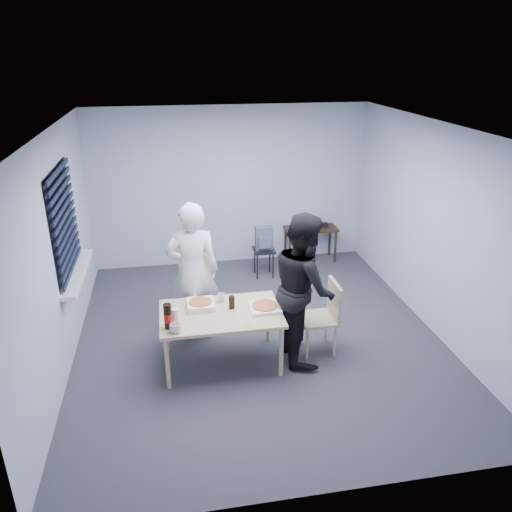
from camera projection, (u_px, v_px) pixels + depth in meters
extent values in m
plane|color=#2E2E33|center=(258.00, 336.00, 6.38)|extent=(5.00, 5.00, 0.00)
plane|color=white|center=(259.00, 129.00, 5.37)|extent=(5.00, 5.00, 0.00)
plane|color=#AEB8C5|center=(231.00, 187.00, 8.14)|extent=(4.50, 0.00, 4.50)
plane|color=#AEB8C5|center=(321.00, 363.00, 3.60)|extent=(4.50, 0.00, 4.50)
plane|color=#AEB8C5|center=(59.00, 254.00, 5.50)|extent=(0.00, 5.00, 5.00)
plane|color=#AEB8C5|center=(435.00, 230.00, 6.24)|extent=(0.00, 5.00, 5.00)
plane|color=black|center=(63.00, 221.00, 5.77)|extent=(0.00, 1.30, 1.30)
cube|color=black|center=(66.00, 221.00, 5.78)|extent=(0.04, 1.30, 1.25)
cube|color=silver|center=(78.00, 273.00, 6.04)|extent=(0.18, 1.42, 0.05)
cube|color=beige|center=(221.00, 314.00, 5.60)|extent=(1.36, 0.86, 0.04)
cylinder|color=beige|center=(167.00, 363.00, 5.29)|extent=(0.05, 0.05, 0.63)
cylinder|color=beige|center=(166.00, 328.00, 5.96)|extent=(0.05, 0.05, 0.63)
cylinder|color=beige|center=(281.00, 352.00, 5.49)|extent=(0.05, 0.05, 0.63)
cylinder|color=beige|center=(268.00, 318.00, 6.16)|extent=(0.05, 0.05, 0.63)
cube|color=beige|center=(197.00, 293.00, 6.55)|extent=(0.42, 0.42, 0.04)
cube|color=beige|center=(195.00, 270.00, 6.63)|extent=(0.42, 0.04, 0.44)
cylinder|color=beige|center=(186.00, 315.00, 6.46)|extent=(0.03, 0.03, 0.41)
cylinder|color=beige|center=(184.00, 303.00, 6.77)|extent=(0.03, 0.03, 0.41)
cylinder|color=beige|center=(212.00, 313.00, 6.52)|extent=(0.03, 0.03, 0.41)
cylinder|color=beige|center=(209.00, 301.00, 6.82)|extent=(0.03, 0.03, 0.41)
cube|color=beige|center=(318.00, 319.00, 5.92)|extent=(0.42, 0.42, 0.04)
cube|color=beige|center=(334.00, 300.00, 5.86)|extent=(0.04, 0.42, 0.44)
cylinder|color=beige|center=(307.00, 344.00, 5.83)|extent=(0.03, 0.03, 0.41)
cylinder|color=beige|center=(300.00, 329.00, 6.13)|extent=(0.03, 0.03, 0.41)
cylinder|color=beige|center=(335.00, 341.00, 5.88)|extent=(0.03, 0.03, 0.41)
cylinder|color=beige|center=(326.00, 327.00, 6.19)|extent=(0.03, 0.03, 0.41)
imported|color=silver|center=(193.00, 272.00, 6.06)|extent=(0.65, 0.42, 1.77)
imported|color=black|center=(303.00, 287.00, 5.67)|extent=(0.47, 0.86, 1.77)
cube|color=#382516|center=(311.00, 229.00, 8.44)|extent=(0.88, 0.39, 0.04)
cylinder|color=#382516|center=(290.00, 250.00, 8.35)|extent=(0.04, 0.04, 0.55)
cylinder|color=#382516|center=(285.00, 243.00, 8.63)|extent=(0.04, 0.04, 0.55)
cylinder|color=#382516|center=(335.00, 247.00, 8.48)|extent=(0.04, 0.04, 0.55)
cylinder|color=#382516|center=(330.00, 240.00, 8.76)|extent=(0.04, 0.04, 0.55)
cube|color=black|center=(264.00, 250.00, 7.89)|extent=(0.33, 0.33, 0.04)
cylinder|color=black|center=(257.00, 267.00, 7.85)|extent=(0.04, 0.04, 0.42)
cylinder|color=black|center=(255.00, 261.00, 8.08)|extent=(0.04, 0.04, 0.42)
cylinder|color=black|center=(273.00, 266.00, 7.89)|extent=(0.04, 0.04, 0.42)
cylinder|color=black|center=(270.00, 260.00, 8.12)|extent=(0.04, 0.04, 0.42)
cube|color=slate|center=(264.00, 238.00, 7.81)|extent=(0.27, 0.14, 0.38)
cube|color=slate|center=(265.00, 243.00, 7.74)|extent=(0.20, 0.05, 0.18)
cube|color=white|center=(201.00, 306.00, 5.70)|extent=(0.31, 0.31, 0.03)
cube|color=white|center=(201.00, 303.00, 5.69)|extent=(0.31, 0.31, 0.03)
cylinder|color=#CC7F38|center=(201.00, 302.00, 5.68)|extent=(0.26, 0.26, 0.01)
cube|color=white|center=(265.00, 307.00, 5.67)|extent=(0.34, 0.34, 0.04)
cylinder|color=#CC7F38|center=(265.00, 305.00, 5.66)|extent=(0.29, 0.29, 0.01)
imported|color=silver|center=(175.00, 328.00, 5.19)|extent=(0.17, 0.17, 0.10)
imported|color=silver|center=(222.00, 298.00, 5.82)|extent=(0.10, 0.10, 0.09)
cylinder|color=black|center=(232.00, 302.00, 5.65)|extent=(0.09, 0.09, 0.15)
cylinder|color=black|center=(168.00, 316.00, 5.23)|extent=(0.08, 0.08, 0.28)
cylinder|color=red|center=(168.00, 318.00, 5.24)|extent=(0.09, 0.09, 0.09)
cylinder|color=silver|center=(175.00, 317.00, 5.32)|extent=(0.09, 0.09, 0.18)
torus|color=red|center=(248.00, 325.00, 5.33)|extent=(0.07, 0.07, 0.00)
cube|color=white|center=(303.00, 228.00, 8.40)|extent=(0.30, 0.35, 0.00)
cube|color=black|center=(323.00, 225.00, 8.48)|extent=(0.17, 0.14, 0.06)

